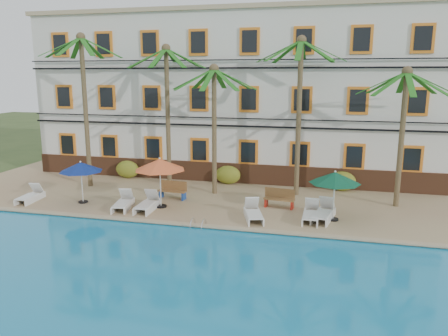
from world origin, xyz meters
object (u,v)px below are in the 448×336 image
(umbrella_blue, at_px, (81,167))
(lounger_c, at_px, (147,204))
(pool_ladder, at_px, (198,227))
(umbrella_green, at_px, (335,178))
(palm_b, at_px, (167,96))
(lounger_e, at_px, (311,214))
(palm_c, at_px, (214,110))
(umbrella_red, at_px, (160,165))
(lounger_d, at_px, (253,213))
(lounger_a, at_px, (30,196))
(bench_left, at_px, (173,190))
(palm_a, at_px, (84,90))
(lounger_b, at_px, (123,203))
(palm_e, at_px, (403,116))
(palm_d, at_px, (300,95))
(lounger_f, at_px, (324,213))
(bench_right, at_px, (280,198))

(umbrella_blue, relative_size, lounger_c, 1.10)
(pool_ladder, bearing_deg, umbrella_green, 22.23)
(palm_b, distance_m, lounger_e, 10.76)
(palm_c, xyz_separation_m, lounger_e, (5.37, -3.38, -4.24))
(umbrella_red, height_order, lounger_d, umbrella_red)
(lounger_d, xyz_separation_m, lounger_e, (2.52, 0.50, -0.00))
(lounger_c, relative_size, lounger_d, 0.95)
(lounger_a, bearing_deg, lounger_e, 1.48)
(lounger_a, relative_size, bench_left, 1.21)
(palm_a, relative_size, lounger_b, 4.33)
(umbrella_blue, relative_size, bench_left, 1.41)
(umbrella_green, bearing_deg, lounger_d, -167.52)
(lounger_c, distance_m, lounger_d, 5.20)
(palm_b, distance_m, lounger_c, 6.93)
(palm_e, bearing_deg, lounger_d, -150.37)
(palm_d, bearing_deg, umbrella_green, -63.11)
(palm_a, xyz_separation_m, umbrella_green, (13.80, -2.90, -3.58))
(lounger_b, height_order, pool_ladder, lounger_b)
(palm_d, bearing_deg, lounger_d, -108.43)
(lounger_f, bearing_deg, lounger_d, -166.50)
(lounger_d, bearing_deg, umbrella_red, 170.75)
(lounger_f, distance_m, bench_right, 2.56)
(palm_e, bearing_deg, bench_left, -173.05)
(palm_d, relative_size, umbrella_blue, 3.85)
(palm_a, xyz_separation_m, umbrella_blue, (1.43, -3.13, -3.68))
(lounger_f, xyz_separation_m, bench_right, (-2.15, 1.39, 0.16))
(umbrella_blue, distance_m, pool_ladder, 7.31)
(umbrella_green, height_order, pool_ladder, umbrella_green)
(umbrella_blue, xyz_separation_m, lounger_c, (3.70, -0.36, -1.55))
(palm_e, relative_size, umbrella_blue, 3.13)
(umbrella_green, relative_size, lounger_a, 1.22)
(palm_d, xyz_separation_m, umbrella_blue, (-10.43, -4.06, -3.51))
(lounger_f, bearing_deg, palm_e, 40.75)
(palm_b, relative_size, lounger_e, 4.15)
(lounger_b, distance_m, bench_left, 2.85)
(lounger_a, bearing_deg, bench_right, 9.00)
(palm_e, xyz_separation_m, lounger_e, (-3.99, -3.21, -4.15))
(umbrella_green, relative_size, lounger_b, 1.14)
(lounger_a, relative_size, lounger_f, 0.88)
(lounger_e, bearing_deg, palm_c, 147.81)
(bench_left, bearing_deg, umbrella_blue, -156.83)
(lounger_c, distance_m, lounger_e, 7.73)
(lounger_a, bearing_deg, palm_d, 18.73)
(lounger_a, height_order, bench_right, bench_right)
(palm_c, height_order, umbrella_red, palm_c)
(pool_ladder, bearing_deg, bench_left, 123.60)
(lounger_b, bearing_deg, palm_e, 15.62)
(umbrella_green, height_order, lounger_b, umbrella_green)
(lounger_e, bearing_deg, palm_d, 103.57)
(palm_d, bearing_deg, lounger_a, -161.27)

